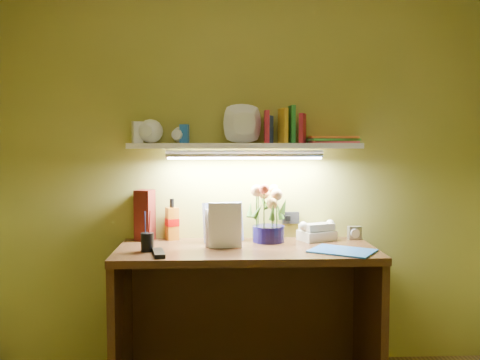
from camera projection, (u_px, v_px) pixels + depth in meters
name	position (u px, v px, depth m)	size (l,w,h in m)	color
desk	(246.00, 315.00, 2.92)	(1.40, 0.60, 0.75)	#391A0F
flower_bouquet	(268.00, 214.00, 3.05)	(0.20, 0.20, 0.32)	#110C3B
telephone	(317.00, 231.00, 3.10)	(0.19, 0.14, 0.12)	#F3EECD
desk_clock	(354.00, 233.00, 3.13)	(0.08, 0.04, 0.08)	#ACACB0
whisky_bottle	(172.00, 219.00, 3.11)	(0.06, 0.06, 0.24)	#B45C0E
whisky_box	(145.00, 215.00, 3.10)	(0.09, 0.09, 0.29)	#52140D
pen_cup	(147.00, 236.00, 2.79)	(0.07, 0.07, 0.16)	black
art_card	(223.00, 222.00, 3.05)	(0.23, 0.05, 0.23)	white
tv_remote	(159.00, 253.00, 2.70)	(0.05, 0.18, 0.02)	black
blue_folder	(342.00, 251.00, 2.78)	(0.32, 0.23, 0.01)	blue
desk_book_a	(205.00, 228.00, 2.89)	(0.16, 0.02, 0.21)	silver
desk_book_b	(208.00, 226.00, 2.86)	(0.18, 0.02, 0.25)	white
wall_shelf	(243.00, 140.00, 3.03)	(1.30, 0.27, 0.24)	white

